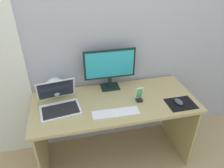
# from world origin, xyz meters

# --- Properties ---
(ground_plane) EXTENTS (8.00, 8.00, 0.00)m
(ground_plane) POSITION_xyz_m (0.00, 0.00, 0.00)
(ground_plane) COLOR tan
(wall_back) EXTENTS (6.00, 0.04, 2.50)m
(wall_back) POSITION_xyz_m (0.00, 0.36, 1.25)
(wall_back) COLOR #AAA9BA
(wall_back) RESTS_ON ground_plane
(desk) EXTENTS (1.49, 0.64, 0.73)m
(desk) POSITION_xyz_m (0.00, 0.00, 0.59)
(desk) COLOR tan
(desk) RESTS_ON ground_plane
(monitor) EXTENTS (0.50, 0.14, 0.41)m
(monitor) POSITION_xyz_m (0.01, 0.23, 0.96)
(monitor) COLOR black
(monitor) RESTS_ON desk
(laptop) EXTENTS (0.38, 0.36, 0.23)m
(laptop) POSITION_xyz_m (-0.49, 0.02, 0.78)
(laptop) COLOR white
(laptop) RESTS_ON desk
(fishbowl) EXTENTS (0.18, 0.18, 0.18)m
(fishbowl) POSITION_xyz_m (-0.52, 0.22, 0.82)
(fishbowl) COLOR silver
(fishbowl) RESTS_ON desk
(keyboard_external) EXTENTS (0.40, 0.12, 0.01)m
(keyboard_external) POSITION_xyz_m (-0.03, -0.17, 0.74)
(keyboard_external) COLOR white
(keyboard_external) RESTS_ON desk
(mousepad) EXTENTS (0.25, 0.20, 0.00)m
(mousepad) POSITION_xyz_m (0.57, -0.17, 0.73)
(mousepad) COLOR black
(mousepad) RESTS_ON desk
(mouse) EXTENTS (0.07, 0.11, 0.04)m
(mouse) POSITION_xyz_m (0.55, -0.17, 0.75)
(mouse) COLOR #464458
(mouse) RESTS_ON mousepad
(phone_in_dock) EXTENTS (0.06, 0.05, 0.14)m
(phone_in_dock) POSITION_xyz_m (0.22, -0.04, 0.78)
(phone_in_dock) COLOR black
(phone_in_dock) RESTS_ON desk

